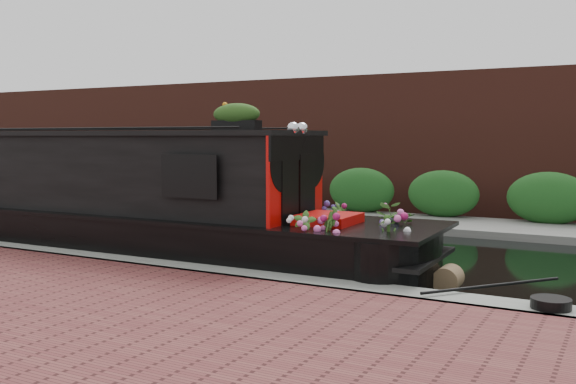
% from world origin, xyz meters
% --- Properties ---
extents(ground, '(80.00, 80.00, 0.00)m').
position_xyz_m(ground, '(0.00, 0.00, 0.00)').
color(ground, black).
rests_on(ground, ground).
extents(near_bank_coping, '(40.00, 0.60, 0.50)m').
position_xyz_m(near_bank_coping, '(0.00, -3.30, 0.00)').
color(near_bank_coping, gray).
rests_on(near_bank_coping, ground).
extents(far_bank_path, '(40.00, 2.40, 0.34)m').
position_xyz_m(far_bank_path, '(0.00, 4.20, 0.00)').
color(far_bank_path, slate).
rests_on(far_bank_path, ground).
extents(far_hedge, '(40.00, 1.10, 2.80)m').
position_xyz_m(far_hedge, '(0.00, 5.10, 0.00)').
color(far_hedge, '#1D501B').
rests_on(far_hedge, ground).
extents(far_brick_wall, '(40.00, 1.00, 8.00)m').
position_xyz_m(far_brick_wall, '(0.00, 7.20, 0.00)').
color(far_brick_wall, '#51241B').
rests_on(far_brick_wall, ground).
extents(narrowboat, '(12.70, 2.43, 2.99)m').
position_xyz_m(narrowboat, '(-2.70, -2.03, 0.88)').
color(narrowboat, black).
rests_on(narrowboat, ground).
extents(rope_fender, '(0.37, 0.41, 0.37)m').
position_xyz_m(rope_fender, '(4.07, -2.03, 0.19)').
color(rope_fender, brown).
rests_on(rope_fender, ground).
extents(coiled_mooring_rope, '(0.45, 0.45, 0.12)m').
position_xyz_m(coiled_mooring_rope, '(5.57, -3.28, 0.31)').
color(coiled_mooring_rope, black).
rests_on(coiled_mooring_rope, near_bank_coping).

